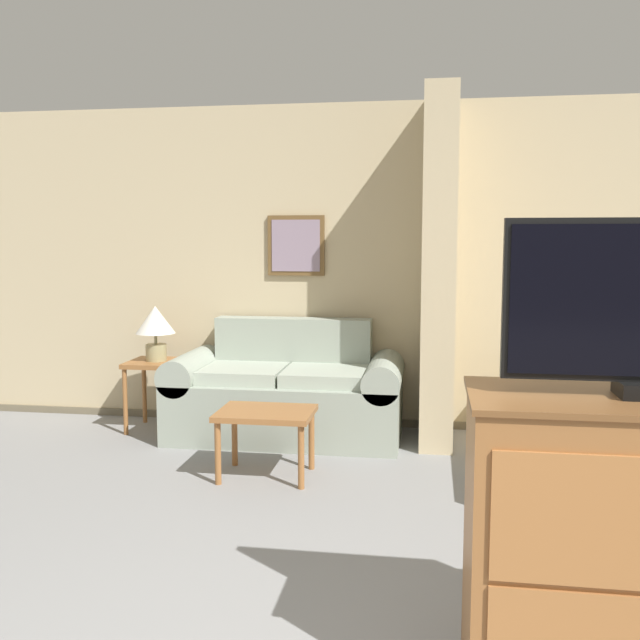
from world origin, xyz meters
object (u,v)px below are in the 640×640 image
Objects in this scene: couch at (287,394)px; table_lamp at (155,324)px; coffee_table at (266,420)px; backpack at (612,364)px; bed at (634,433)px.

couch is 1.19m from table_lamp.
coffee_table is 2.15m from backpack.
coffee_table is 1.38× the size of table_lamp.
bed is 4.74× the size of backpack.
table_lamp reaches higher than couch.
backpack reaches higher than coffee_table.
couch is 4.05× the size of table_lamp.
bed is 0.61m from backpack.
table_lamp is at bearing 177.83° from couch.
backpack is at bearing -15.55° from table_lamp.
table_lamp reaches higher than bed.
couch is at bearing 93.48° from coffee_table.
bed is at bearing 9.04° from coffee_table.
bed reaches higher than coffee_table.
backpack is at bearing -21.63° from couch.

